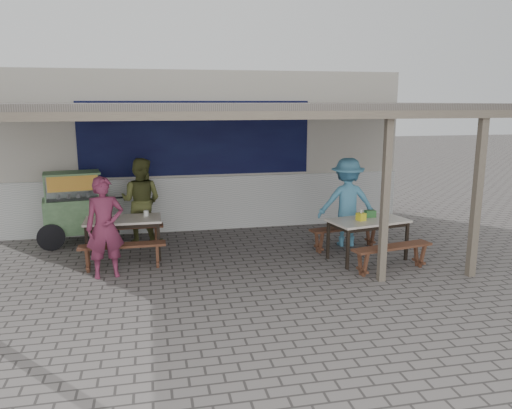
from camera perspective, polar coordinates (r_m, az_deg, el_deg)
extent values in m
plane|color=#615B58|center=(8.54, -3.15, -7.75)|extent=(60.00, 60.00, 0.00)
cube|color=#BDB5AA|center=(11.67, -6.02, 6.29)|extent=(9.00, 1.20, 3.50)
cube|color=silver|center=(11.22, -5.55, 0.14)|extent=(9.00, 0.10, 1.20)
cube|color=#0D143F|center=(11.02, -6.75, 7.52)|extent=(5.00, 0.03, 1.60)
cube|color=#5C544F|center=(9.04, -4.36, 11.10)|extent=(9.00, 4.20, 0.12)
cube|color=#726A56|center=(7.01, -2.03, 10.13)|extent=(9.00, 0.12, 0.12)
cube|color=#726A56|center=(8.77, 23.95, 0.90)|extent=(0.12, 0.12, 2.70)
cube|color=#726A56|center=(8.05, 14.55, 0.65)|extent=(0.11, 0.11, 2.70)
cube|color=silver|center=(9.39, -14.95, -1.68)|extent=(1.36, 0.75, 0.04)
cube|color=black|center=(9.41, -14.93, -2.03)|extent=(1.26, 0.65, 0.06)
cube|color=black|center=(9.24, -18.75, -4.54)|extent=(0.05, 0.05, 0.71)
cube|color=black|center=(9.17, -11.04, -4.24)|extent=(0.05, 0.05, 0.71)
cube|color=black|center=(9.84, -18.36, -3.53)|extent=(0.05, 0.05, 0.71)
cube|color=black|center=(9.78, -11.13, -3.24)|extent=(0.05, 0.05, 0.71)
cube|color=brown|center=(8.84, -15.03, -4.53)|extent=(1.46, 0.28, 0.04)
cube|color=brown|center=(8.95, -18.67, -6.05)|extent=(0.05, 0.28, 0.41)
cube|color=brown|center=(8.89, -11.21, -5.77)|extent=(0.05, 0.28, 0.41)
cube|color=brown|center=(10.10, -14.70, -2.49)|extent=(1.46, 0.28, 0.04)
cube|color=brown|center=(10.20, -17.89, -3.85)|extent=(0.05, 0.28, 0.41)
cube|color=brown|center=(10.14, -11.37, -3.59)|extent=(0.05, 0.28, 0.41)
cube|color=silver|center=(9.22, 12.69, -1.81)|extent=(1.51, 1.02, 0.04)
cube|color=black|center=(9.24, 12.68, -2.17)|extent=(1.39, 0.90, 0.06)
cube|color=black|center=(8.72, 10.44, -5.07)|extent=(0.05, 0.05, 0.71)
cube|color=black|center=(9.46, 16.83, -4.05)|extent=(0.05, 0.05, 0.71)
cube|color=black|center=(9.23, 8.24, -4.04)|extent=(0.05, 0.05, 0.71)
cube|color=black|center=(9.93, 14.47, -3.16)|extent=(0.05, 0.05, 0.71)
cube|color=brown|center=(8.76, 15.33, -4.70)|extent=(1.51, 0.57, 0.04)
cube|color=brown|center=(8.48, 12.09, -6.68)|extent=(0.10, 0.28, 0.41)
cube|color=brown|center=(9.19, 18.15, -5.56)|extent=(0.10, 0.28, 0.41)
cube|color=brown|center=(9.86, 10.20, -2.64)|extent=(1.51, 0.57, 0.04)
cube|color=brown|center=(9.61, 7.20, -4.31)|extent=(0.10, 0.28, 0.41)
cube|color=brown|center=(10.24, 12.92, -3.50)|extent=(0.10, 0.28, 0.41)
cube|color=#78A76F|center=(10.70, -19.77, -1.04)|extent=(1.35, 0.85, 0.65)
cube|color=#78A76F|center=(10.77, -19.64, -2.83)|extent=(1.30, 0.81, 0.05)
cylinder|color=black|center=(10.43, -22.38, -3.51)|extent=(0.52, 0.13, 0.52)
cylinder|color=black|center=(10.46, -16.75, -3.08)|extent=(0.52, 0.13, 0.52)
cube|color=silver|center=(10.59, -20.24, 2.02)|extent=(1.10, 0.72, 0.51)
cube|color=#78A76F|center=(10.55, -20.34, 3.39)|extent=(1.15, 0.76, 0.04)
cube|color=#D95633|center=(10.28, -20.22, 2.24)|extent=(0.92, 0.17, 0.30)
cylinder|color=black|center=(10.69, -15.88, 0.72)|extent=(0.65, 0.14, 0.04)
imported|color=maroon|center=(8.46, -16.87, -2.53)|extent=(0.67, 0.50, 1.67)
imported|color=brown|center=(10.32, -13.00, 0.41)|extent=(1.03, 0.92, 1.74)
imported|color=#4E94BA|center=(10.04, 10.35, 0.26)|extent=(1.22, 0.82, 1.76)
cube|color=yellow|center=(9.11, 11.91, -1.37)|extent=(0.17, 0.17, 0.14)
cube|color=#2F6B33|center=(9.41, 12.91, -1.03)|extent=(0.19, 0.13, 0.13)
cylinder|color=silver|center=(9.50, -12.45, -0.97)|extent=(0.09, 0.09, 0.10)
imported|color=white|center=(9.38, -16.80, -1.52)|extent=(0.27, 0.27, 0.05)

